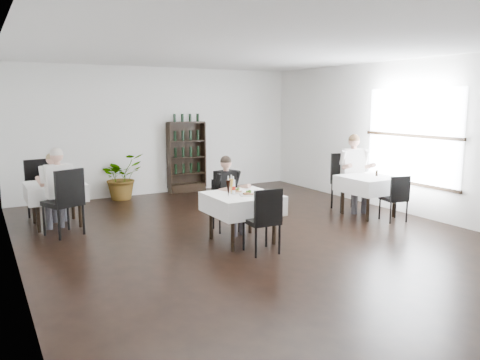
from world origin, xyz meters
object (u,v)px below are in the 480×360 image
at_px(diner_main, 228,189).
at_px(wine_shelf, 187,158).
at_px(main_table, 242,203).
at_px(potted_tree, 122,176).

bearing_deg(diner_main, wine_shelf, 77.41).
distance_m(wine_shelf, diner_main, 3.83).
bearing_deg(diner_main, main_table, -96.44).
bearing_deg(diner_main, potted_tree, 102.66).
distance_m(main_table, potted_tree, 4.27).
bearing_deg(main_table, wine_shelf, 78.22).
xyz_separation_m(wine_shelf, potted_tree, (-1.65, -0.11, -0.32)).
relative_size(main_table, potted_tree, 0.99).
bearing_deg(potted_tree, wine_shelf, 3.97).
distance_m(wine_shelf, main_table, 4.41).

